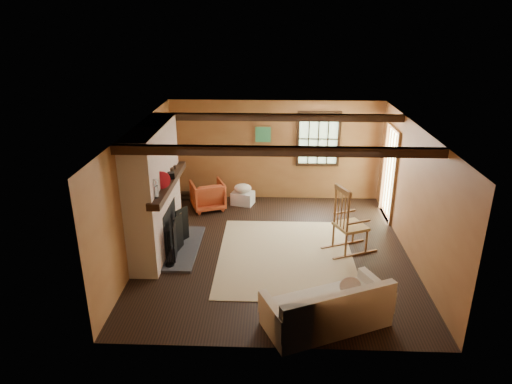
{
  "coord_description": "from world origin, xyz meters",
  "views": [
    {
      "loc": [
        -0.07,
        -7.76,
        4.22
      ],
      "look_at": [
        -0.38,
        0.4,
        1.05
      ],
      "focal_mm": 32.0,
      "sensor_mm": 36.0,
      "label": 1
    }
  ],
  "objects_px": {
    "fireplace": "(156,196)",
    "sofa": "(328,311)",
    "laundry_basket": "(243,198)",
    "armchair": "(208,195)",
    "rocking_chair": "(349,224)"
  },
  "relations": [
    {
      "from": "fireplace",
      "to": "laundry_basket",
      "type": "bearing_deg",
      "value": 57.52
    },
    {
      "from": "laundry_basket",
      "to": "fireplace",
      "type": "bearing_deg",
      "value": -122.48
    },
    {
      "from": "sofa",
      "to": "armchair",
      "type": "distance_m",
      "value": 4.83
    },
    {
      "from": "sofa",
      "to": "laundry_basket",
      "type": "bearing_deg",
      "value": 84.53
    },
    {
      "from": "armchair",
      "to": "laundry_basket",
      "type": "bearing_deg",
      "value": -179.59
    },
    {
      "from": "rocking_chair",
      "to": "laundry_basket",
      "type": "height_order",
      "value": "rocking_chair"
    },
    {
      "from": "sofa",
      "to": "laundry_basket",
      "type": "xyz_separation_m",
      "value": [
        -1.53,
        4.54,
        -0.11
      ]
    },
    {
      "from": "fireplace",
      "to": "armchair",
      "type": "bearing_deg",
      "value": 71.47
    },
    {
      "from": "rocking_chair",
      "to": "armchair",
      "type": "bearing_deg",
      "value": 33.37
    },
    {
      "from": "fireplace",
      "to": "sofa",
      "type": "height_order",
      "value": "fireplace"
    },
    {
      "from": "fireplace",
      "to": "rocking_chair",
      "type": "relative_size",
      "value": 1.81
    },
    {
      "from": "fireplace",
      "to": "sofa",
      "type": "xyz_separation_m",
      "value": [
        2.99,
        -2.25,
        -0.84
      ]
    },
    {
      "from": "armchair",
      "to": "sofa",
      "type": "bearing_deg",
      "value": 97.96
    },
    {
      "from": "laundry_basket",
      "to": "armchair",
      "type": "distance_m",
      "value": 0.87
    },
    {
      "from": "laundry_basket",
      "to": "armchair",
      "type": "height_order",
      "value": "armchair"
    }
  ]
}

